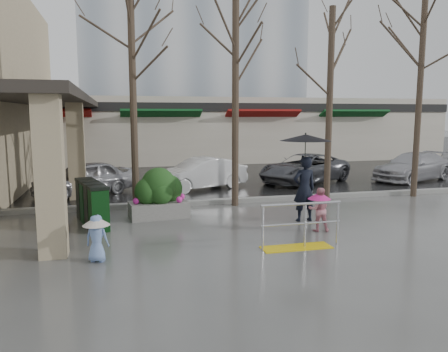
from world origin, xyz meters
name	(u,v)px	position (x,y,z in m)	size (l,w,h in m)	color
ground	(227,237)	(0.00, 0.00, 0.00)	(120.00, 120.00, 0.00)	#51514F
street_asphalt	(152,156)	(0.00, 22.00, 0.01)	(120.00, 36.00, 0.01)	black
curb	(197,202)	(0.00, 4.00, 0.07)	(120.00, 0.30, 0.15)	gray
canopy_slab	(54,97)	(-4.80, 8.00, 3.62)	(2.80, 18.00, 0.25)	#2D2823
pillar_front	(50,174)	(-3.90, -0.50, 1.75)	(0.55, 0.55, 3.50)	tan
pillar_back	(76,150)	(-3.90, 6.00, 1.75)	(0.55, 0.55, 3.50)	tan
storefront_row	(188,130)	(2.00, 17.97, 2.01)	(34.00, 6.74, 4.00)	beige
office_tower	(187,6)	(4.00, 30.00, 12.50)	(18.00, 12.00, 25.00)	#8C99A8
handrail	(299,231)	(1.36, -1.20, 0.38)	(1.90, 0.50, 1.03)	yellow
tree_west	(132,43)	(-2.00, 3.60, 5.08)	(3.20, 3.20, 6.80)	#382B21
tree_midwest	(236,42)	(1.20, 3.60, 5.23)	(3.20, 3.20, 7.00)	#382B21
tree_mideast	(331,57)	(4.50, 3.60, 4.86)	(3.20, 3.20, 6.50)	#382B21
tree_east	(422,45)	(8.00, 3.60, 5.38)	(3.20, 3.20, 7.20)	#382B21
woman	(305,168)	(2.51, 1.09, 1.50)	(1.43, 1.43, 2.48)	black
child_pink	(319,207)	(2.43, 0.00, 0.63)	(0.64, 0.59, 1.13)	#CE7E8D
child_blue	(97,233)	(-3.00, -1.08, 0.59)	(0.55, 0.55, 0.98)	#7494CE
planter	(159,194)	(-1.40, 2.49, 0.70)	(1.76, 1.03, 1.46)	slate
news_boxes	(92,203)	(-3.25, 2.12, 0.59)	(1.00, 2.14, 1.17)	#0C3511
car_a	(84,178)	(-3.75, 6.72, 0.63)	(1.49, 3.70, 1.26)	#ADADB2
car_b	(200,174)	(0.68, 6.94, 0.63)	(1.33, 3.82, 1.26)	white
car_c	(304,168)	(5.45, 7.53, 0.63)	(2.09, 4.53, 1.26)	#515358
car_d	(413,167)	(10.53, 6.98, 0.63)	(1.77, 4.34, 1.26)	#B3B2B7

